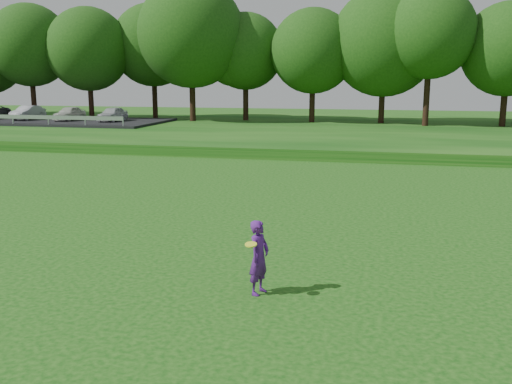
# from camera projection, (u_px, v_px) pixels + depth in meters

# --- Properties ---
(ground) EXTENTS (140.00, 140.00, 0.00)m
(ground) POSITION_uv_depth(u_px,v_px,m) (80.00, 278.00, 12.61)
(ground) COLOR #0D430D
(ground) RESTS_ON ground
(berm) EXTENTS (130.00, 30.00, 0.60)m
(berm) POSITION_uv_depth(u_px,v_px,m) (305.00, 130.00, 45.01)
(berm) COLOR #0D430D
(berm) RESTS_ON ground
(walking_path) EXTENTS (130.00, 1.60, 0.04)m
(walking_path) POSITION_uv_depth(u_px,v_px,m) (268.00, 157.00, 31.70)
(walking_path) COLOR gray
(walking_path) RESTS_ON ground
(treeline) EXTENTS (104.00, 7.00, 15.00)m
(treeline) POSITION_uv_depth(u_px,v_px,m) (313.00, 32.00, 47.28)
(treeline) COLOR #18440F
(treeline) RESTS_ON berm
(parking_lot) EXTENTS (24.00, 9.00, 1.38)m
(parking_lot) POSITION_uv_depth(u_px,v_px,m) (25.00, 117.00, 49.12)
(parking_lot) COLOR black
(parking_lot) RESTS_ON berm
(woman) EXTENTS (0.51, 0.80, 1.54)m
(woman) POSITION_uv_depth(u_px,v_px,m) (259.00, 257.00, 11.59)
(woman) COLOR #541B7D
(woman) RESTS_ON ground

